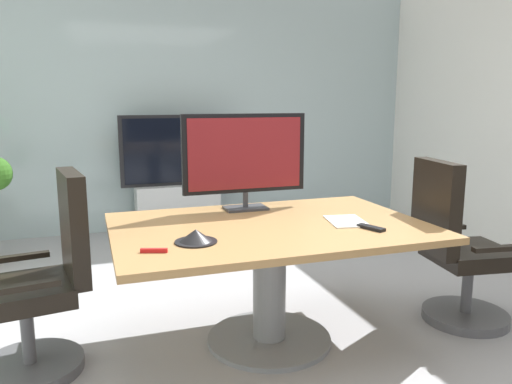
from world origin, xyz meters
TOP-DOWN VIEW (x-y plane):
  - ground_plane at (0.00, 0.00)m, footprint 7.00×7.00m
  - wall_back_glass_partition at (0.00, 3.00)m, footprint 5.74×0.10m
  - conference_table at (-0.06, -0.06)m, footprint 1.82×1.24m
  - office_chair_left at (-1.32, 0.04)m, footprint 0.63×0.61m
  - office_chair_right at (1.21, -0.20)m, footprint 0.62×0.60m
  - tv_monitor at (-0.07, 0.39)m, footprint 0.84×0.18m
  - wall_display_unit at (-0.14, 2.64)m, footprint 1.20×0.36m
  - conference_phone at (-0.55, -0.30)m, footprint 0.22×0.22m
  - remote_control at (0.45, -0.36)m, footprint 0.11×0.18m
  - whiteboard_marker at (-0.78, -0.40)m, footprint 0.13×0.06m
  - paper_notepad at (0.40, -0.16)m, footprint 0.26×0.33m

SIDE VIEW (x-z plane):
  - ground_plane at x=0.00m, z-range 0.00..0.00m
  - wall_display_unit at x=-0.14m, z-range -0.21..1.10m
  - office_chair_left at x=-1.32m, z-range -0.09..1.00m
  - office_chair_right at x=1.21m, z-range -0.09..1.00m
  - conference_table at x=-0.06m, z-range 0.18..0.93m
  - paper_notepad at x=0.40m, z-range 0.74..0.75m
  - remote_control at x=0.45m, z-range 0.74..0.76m
  - whiteboard_marker at x=-0.78m, z-range 0.74..0.76m
  - conference_phone at x=-0.55m, z-range 0.74..0.81m
  - tv_monitor at x=-0.07m, z-range 0.78..1.42m
  - wall_back_glass_partition at x=0.00m, z-range 0.00..2.78m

